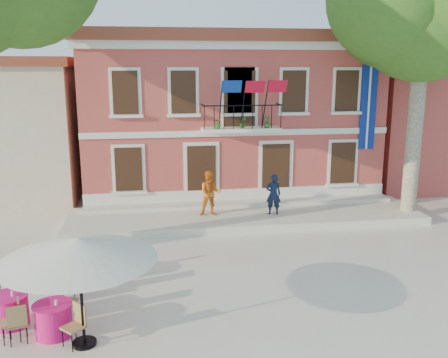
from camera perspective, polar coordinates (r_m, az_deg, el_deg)
ground at (r=15.70m, az=-1.66°, el=-9.82°), size 90.00×90.00×0.00m
main_building at (r=24.75m, az=0.10°, el=7.60°), size 13.50×9.59×7.50m
neighbor_east at (r=29.98m, az=23.24°, el=6.41°), size 9.40×9.40×6.40m
terrace at (r=20.03m, az=2.51°, el=-4.28°), size 14.00×3.40×0.30m
plane_tree_east at (r=21.05m, az=21.99°, el=17.67°), size 5.60×5.60×11.01m
patio_umbrella at (r=11.12m, az=-16.33°, el=-7.75°), size 3.35×3.35×2.49m
pedestrian_navy at (r=19.68m, az=5.67°, el=-1.76°), size 0.63×0.46×1.61m
pedestrian_orange at (r=19.40m, az=-1.57°, el=-1.64°), size 0.90×0.72×1.79m
cafe_table_0 at (r=12.43m, az=-18.94°, el=-14.79°), size 1.80×1.82×0.95m
cafe_table_1 at (r=14.94m, az=-16.88°, el=-9.84°), size 1.87×1.65×0.95m
cafe_table_2 at (r=13.22m, az=-23.27°, el=-13.48°), size 0.92×1.96×0.95m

